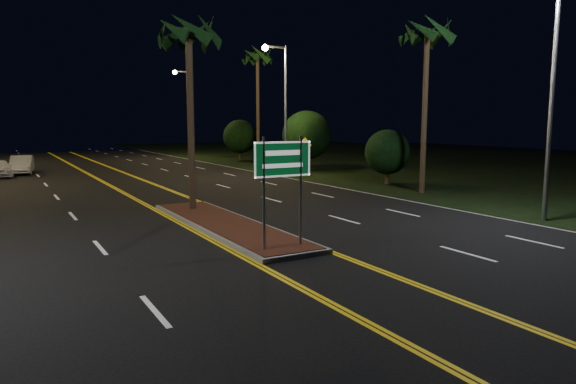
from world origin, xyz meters
TOP-DOWN VIEW (x-y plane):
  - ground at (0.00, 0.00)m, footprint 120.00×120.00m
  - grass_right at (30.00, 25.00)m, footprint 40.00×110.00m
  - median_island at (0.00, 7.00)m, footprint 2.25×10.25m
  - highway_sign at (0.00, 2.80)m, footprint 1.80×0.08m
  - streetlight_right_near at (10.61, 2.00)m, footprint 1.91×0.44m
  - streetlight_right_mid at (10.61, 22.00)m, footprint 1.91×0.44m
  - streetlight_right_far at (10.61, 42.00)m, footprint 1.91×0.44m
  - palm_median at (0.00, 10.50)m, footprint 2.40×2.40m
  - palm_right_near at (12.50, 10.00)m, footprint 2.40×2.40m
  - palm_right_far at (12.80, 30.00)m, footprint 2.40×2.40m
  - shrub_near at (13.50, 14.00)m, footprint 2.70×2.70m
  - shrub_mid at (14.00, 24.00)m, footprint 3.78×3.78m
  - shrub_far at (13.80, 36.00)m, footprint 3.24×3.24m
  - car_far at (-5.38, 32.11)m, footprint 2.54×4.85m
  - warning_sign at (12.24, 21.40)m, footprint 1.11×0.11m

SIDE VIEW (x-z plane):
  - ground at x=0.00m, z-range 0.00..0.00m
  - grass_right at x=30.00m, z-range 0.00..0.01m
  - median_island at x=0.00m, z-range 0.00..0.17m
  - car_far at x=-5.38m, z-range 0.00..1.55m
  - warning_sign at x=12.24m, z-range 0.41..3.07m
  - shrub_near at x=13.50m, z-range 0.30..3.60m
  - shrub_far at x=13.80m, z-range 0.36..4.32m
  - highway_sign at x=0.00m, z-range 0.80..4.00m
  - shrub_mid at x=14.00m, z-range 0.42..5.04m
  - streetlight_right_near at x=10.61m, z-range 1.16..10.16m
  - streetlight_right_mid at x=10.61m, z-range 1.16..10.16m
  - streetlight_right_far at x=10.61m, z-range 1.16..10.16m
  - palm_median at x=0.00m, z-range 3.13..11.43m
  - palm_right_near at x=12.50m, z-range 3.56..12.86m
  - palm_right_far at x=12.80m, z-range 3.99..14.29m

